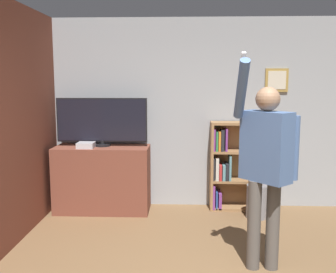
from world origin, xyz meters
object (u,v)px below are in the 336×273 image
Objects in this scene: person at (266,160)px; game_console at (86,145)px; bookshelf at (233,165)px; waste_bin at (257,201)px; television at (102,121)px.

game_console is at bearing -167.91° from person.
bookshelf is 0.62m from waste_bin.
television is 2.56m from person.
person is (1.91, -1.70, -0.18)m from television.
person is 4.65× the size of waste_bin.
television reaches higher than bookshelf.
bookshelf is at bearing 3.72° from television.
waste_bin is (0.28, -0.37, -0.41)m from bookshelf.
person reaches higher than game_console.
bookshelf is at bearing 140.50° from person.
person reaches higher than television.
waste_bin is at bearing -6.71° from television.
person is (2.10, -1.54, 0.13)m from game_console.
person is at bearing -87.83° from bookshelf.
waste_bin is (2.31, -0.09, -0.73)m from game_console.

